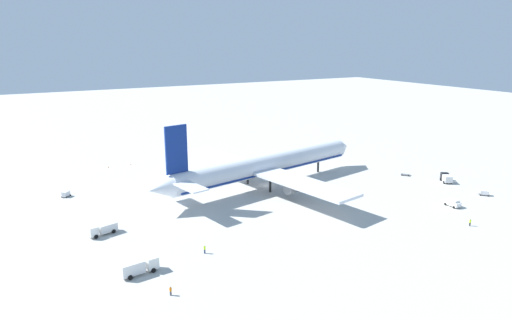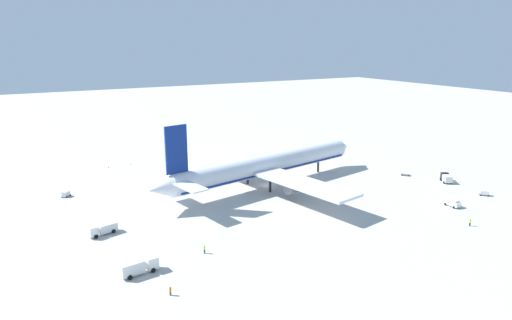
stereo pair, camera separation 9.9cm
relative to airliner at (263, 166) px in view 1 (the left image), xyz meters
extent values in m
plane|color=#B2B2AD|center=(1.34, 0.21, -6.31)|extent=(600.00, 600.00, 0.00)
cylinder|color=silver|center=(1.34, 0.21, 0.22)|extent=(63.47, 18.08, 6.05)
cone|color=silver|center=(34.87, 6.75, 0.22)|extent=(5.88, 6.74, 5.93)
cone|color=silver|center=(-32.79, -6.43, 0.22)|extent=(7.04, 6.80, 5.75)
cube|color=navy|center=(-27.85, -5.47, 9.24)|extent=(5.98, 1.64, 12.00)
cube|color=silver|center=(-29.52, 0.45, 1.43)|extent=(6.32, 11.09, 0.36)
cube|color=silver|center=(-27.17, -11.58, 1.43)|extent=(6.32, 11.09, 0.36)
cube|color=silver|center=(-5.26, 17.47, -0.69)|extent=(14.64, 31.52, 0.70)
cylinder|color=slate|center=(-3.40, 13.20, -3.10)|extent=(5.37, 4.93, 4.11)
cube|color=silver|center=(1.71, -18.26, -0.69)|extent=(14.64, 31.52, 0.70)
cylinder|color=slate|center=(1.82, -13.60, -2.74)|extent=(6.37, 4.45, 3.40)
cylinder|color=black|center=(23.15, 4.46, -4.56)|extent=(0.70, 0.70, 3.51)
cylinder|color=black|center=(-2.74, 4.54, -4.56)|extent=(0.70, 0.70, 3.51)
cylinder|color=black|center=(-0.81, -5.32, -4.56)|extent=(0.70, 0.70, 3.51)
cube|color=navy|center=(1.34, 0.21, -1.45)|extent=(60.92, 17.30, 0.50)
cube|color=white|center=(-50.06, -12.72, -4.85)|extent=(2.38, 2.45, 2.03)
cube|color=silver|center=(-46.73, -11.80, -4.98)|extent=(4.35, 3.00, 1.77)
cube|color=black|center=(-50.70, -12.90, -4.34)|extent=(0.53, 1.65, 0.89)
cylinder|color=black|center=(-49.60, -13.64, -5.86)|extent=(0.95, 0.53, 0.90)
cylinder|color=black|center=(-50.14, -11.70, -5.86)|extent=(0.95, 0.53, 0.90)
cylinder|color=black|center=(-45.67, -12.55, -5.86)|extent=(0.95, 0.53, 0.90)
cylinder|color=black|center=(-46.20, -10.61, -5.86)|extent=(0.95, 0.53, 0.90)
cube|color=black|center=(51.30, -21.81, -4.87)|extent=(2.60, 2.41, 1.99)
cube|color=silver|center=(49.84, -24.02, -4.94)|extent=(3.47, 3.72, 1.84)
cube|color=black|center=(51.59, -21.38, -4.37)|extent=(1.54, 1.06, 0.88)
cylinder|color=black|center=(50.33, -21.34, -5.86)|extent=(0.75, 0.92, 0.90)
cylinder|color=black|center=(52.12, -22.53, -5.86)|extent=(0.75, 0.92, 0.90)
cylinder|color=black|center=(48.60, -23.96, -5.86)|extent=(0.75, 0.92, 0.90)
cylinder|color=black|center=(50.38, -25.14, -5.86)|extent=(0.75, 0.92, 0.90)
cube|color=white|center=(-43.11, -33.14, -4.75)|extent=(2.32, 2.25, 2.23)
cube|color=silver|center=(-46.83, -33.61, -4.74)|extent=(4.52, 2.53, 2.25)
cube|color=black|center=(-42.39, -33.05, -4.19)|extent=(0.29, 1.68, 0.98)
cylinder|color=black|center=(-43.44, -32.18, -5.86)|extent=(0.93, 0.41, 0.90)
cylinder|color=black|center=(-43.19, -34.16, -5.86)|extent=(0.93, 0.41, 0.90)
cylinder|color=black|center=(-47.85, -32.73, -5.86)|extent=(0.93, 0.41, 0.90)
cylinder|color=black|center=(-47.60, -34.72, -5.86)|extent=(0.93, 0.41, 0.90)
cube|color=white|center=(34.37, -37.95, -5.44)|extent=(2.05, 4.13, 1.10)
cube|color=white|center=(34.36, -38.16, -4.62)|extent=(1.79, 2.67, 0.55)
cylinder|color=black|center=(33.51, -36.57, -5.99)|extent=(0.25, 0.65, 0.64)
cylinder|color=black|center=(35.36, -36.67, -5.99)|extent=(0.25, 0.65, 0.64)
cylinder|color=black|center=(33.38, -39.24, -5.99)|extent=(0.25, 0.65, 0.64)
cylinder|color=black|center=(35.23, -39.33, -5.99)|extent=(0.25, 0.65, 0.64)
cube|color=gray|center=(-51.60, 18.64, -6.04)|extent=(2.69, 2.72, 0.15)
cylinder|color=#333338|center=(-52.65, 17.55, -6.04)|extent=(0.47, 0.49, 0.08)
cube|color=silver|center=(-51.60, 18.64, -5.39)|extent=(2.32, 2.34, 1.15)
cylinder|color=black|center=(-51.74, 17.49, -6.11)|extent=(0.36, 0.37, 0.40)
cylinder|color=black|center=(-52.75, 18.46, -6.11)|extent=(0.36, 0.37, 0.40)
cylinder|color=black|center=(-50.46, 18.82, -6.11)|extent=(0.36, 0.37, 0.40)
cylinder|color=black|center=(-51.47, 19.79, -6.11)|extent=(0.36, 0.37, 0.40)
cube|color=#595B60|center=(44.99, -12.30, -6.04)|extent=(2.79, 2.97, 0.15)
cylinder|color=#333338|center=(46.03, -13.58, -6.04)|extent=(0.44, 0.51, 0.08)
cylinder|color=black|center=(46.18, -12.65, -6.11)|extent=(0.35, 0.39, 0.40)
cylinder|color=black|center=(45.09, -13.54, -6.11)|extent=(0.35, 0.39, 0.40)
cylinder|color=black|center=(44.88, -11.07, -6.11)|extent=(0.35, 0.39, 0.40)
cylinder|color=black|center=(43.80, -11.95, -6.11)|extent=(0.35, 0.39, 0.40)
cube|color=#595B60|center=(49.32, -36.61, -6.04)|extent=(2.72, 2.83, 0.15)
cylinder|color=#333338|center=(48.29, -35.42, -6.04)|extent=(0.45, 0.51, 0.08)
cube|color=silver|center=(49.32, -36.61, -5.44)|extent=(2.35, 2.44, 1.05)
cylinder|color=black|center=(48.16, -36.34, -6.11)|extent=(0.35, 0.38, 0.40)
cylinder|color=black|center=(49.22, -35.42, -6.11)|extent=(0.35, 0.38, 0.40)
cylinder|color=black|center=(49.42, -37.79, -6.11)|extent=(0.35, 0.38, 0.40)
cylinder|color=black|center=(50.48, -36.88, -6.11)|extent=(0.35, 0.38, 0.40)
cylinder|color=navy|center=(-31.89, -31.57, -5.87)|extent=(0.40, 0.40, 0.88)
cylinder|color=#B2F219|center=(-31.89, -31.57, -5.10)|extent=(0.51, 0.51, 0.66)
sphere|color=beige|center=(-31.89, -31.57, -4.65)|extent=(0.24, 0.24, 0.24)
cylinder|color=black|center=(27.02, -48.51, -5.90)|extent=(0.45, 0.45, 0.83)
cylinder|color=#B2F219|center=(27.02, -48.51, -5.17)|extent=(0.56, 0.56, 0.62)
sphere|color=#8C6647|center=(27.02, -48.51, -4.74)|extent=(0.23, 0.23, 0.23)
cylinder|color=#3F3F47|center=(-42.96, -43.15, -5.92)|extent=(0.45, 0.45, 0.79)
cylinder|color=orange|center=(-42.96, -43.15, -5.22)|extent=(0.56, 0.56, 0.60)
sphere|color=#8C6647|center=(-42.96, -43.15, -4.82)|extent=(0.21, 0.21, 0.21)
cone|color=orange|center=(-27.84, 42.79, -6.04)|extent=(0.36, 0.36, 0.55)
cone|color=orange|center=(-35.31, 42.84, -6.04)|extent=(0.36, 0.36, 0.55)
camera|label=1|loc=(-63.55, -109.32, 35.11)|focal=31.84mm
camera|label=2|loc=(-63.46, -109.37, 35.11)|focal=31.84mm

